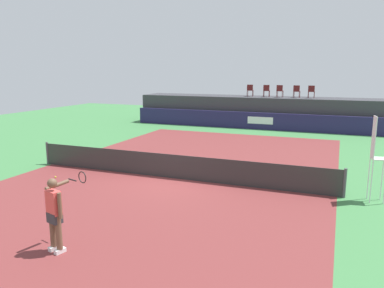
% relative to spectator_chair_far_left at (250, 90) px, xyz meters
% --- Properties ---
extents(ground_plane, '(48.00, 48.00, 0.00)m').
position_rel_spectator_chair_far_left_xyz_m(ground_plane, '(0.53, -12.23, -2.69)').
color(ground_plane, '#3D7A42').
extents(court_inner, '(12.00, 22.00, 0.00)m').
position_rel_spectator_chair_far_left_xyz_m(court_inner, '(0.53, -15.23, -2.69)').
color(court_inner, maroon).
rests_on(court_inner, ground).
extents(sponsor_wall, '(18.00, 0.22, 1.20)m').
position_rel_spectator_chair_far_left_xyz_m(sponsor_wall, '(0.54, -1.73, -2.09)').
color(sponsor_wall, '#231E4C').
rests_on(sponsor_wall, ground).
extents(spectator_platform, '(18.00, 2.80, 2.20)m').
position_rel_spectator_chair_far_left_xyz_m(spectator_platform, '(0.53, 0.07, -1.59)').
color(spectator_platform, '#38383D').
rests_on(spectator_platform, ground).
extents(spectator_chair_far_left, '(0.48, 0.48, 0.89)m').
position_rel_spectator_chair_far_left_xyz_m(spectator_chair_far_left, '(0.00, 0.00, 0.00)').
color(spectator_chair_far_left, '#561919').
rests_on(spectator_chair_far_left, spectator_platform).
extents(spectator_chair_left, '(0.47, 0.47, 0.89)m').
position_rel_spectator_chair_far_left_xyz_m(spectator_chair_left, '(1.24, -0.06, 0.00)').
color(spectator_chair_left, '#561919').
rests_on(spectator_chair_left, spectator_platform).
extents(spectator_chair_center, '(0.45, 0.45, 0.89)m').
position_rel_spectator_chair_far_left_xyz_m(spectator_chair_center, '(2.22, -0.08, 0.00)').
color(spectator_chair_center, '#561919').
rests_on(spectator_chair_center, spectator_platform).
extents(spectator_chair_right, '(0.45, 0.45, 0.89)m').
position_rel_spectator_chair_far_left_xyz_m(spectator_chair_right, '(3.42, -0.14, 0.00)').
color(spectator_chair_right, '#561919').
rests_on(spectator_chair_right, spectator_platform).
extents(spectator_chair_far_right, '(0.45, 0.45, 0.89)m').
position_rel_spectator_chair_far_left_xyz_m(spectator_chair_far_right, '(4.42, -0.04, 0.00)').
color(spectator_chair_far_right, '#561919').
rests_on(spectator_chair_far_right, spectator_platform).
extents(umpire_chair, '(0.50, 0.50, 2.76)m').
position_rel_spectator_chair_far_left_xyz_m(umpire_chair, '(7.56, -15.25, -1.11)').
color(umpire_chair, white).
rests_on(umpire_chair, ground).
extents(tennis_net, '(12.40, 0.02, 0.95)m').
position_rel_spectator_chair_far_left_xyz_m(tennis_net, '(0.53, -15.23, -2.22)').
color(tennis_net, '#2D2D2D').
rests_on(tennis_net, ground).
extents(net_post_near, '(0.10, 0.10, 1.00)m').
position_rel_spectator_chair_far_left_xyz_m(net_post_near, '(-5.67, -15.23, -2.19)').
color(net_post_near, '#4C4C51').
rests_on(net_post_near, ground).
extents(net_post_far, '(0.10, 0.10, 1.00)m').
position_rel_spectator_chair_far_left_xyz_m(net_post_far, '(6.73, -15.23, -2.19)').
color(net_post_far, '#4C4C51').
rests_on(net_post_far, ground).
extents(tennis_player, '(0.56, 1.24, 1.77)m').
position_rel_spectator_chair_far_left_xyz_m(tennis_player, '(0.51, -21.72, -1.73)').
color(tennis_player, white).
rests_on(tennis_player, court_inner).
extents(tennis_ball, '(0.07, 0.07, 0.07)m').
position_rel_spectator_chair_far_left_xyz_m(tennis_ball, '(-3.79, -16.89, -2.66)').
color(tennis_ball, '#D8EA33').
rests_on(tennis_ball, court_inner).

